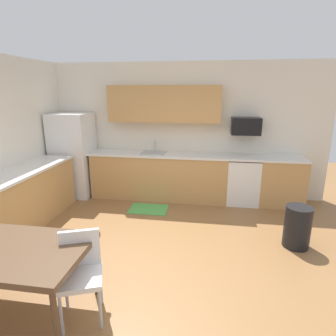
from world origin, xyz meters
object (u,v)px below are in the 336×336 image
Objects in this scene: microwave at (246,126)px; refrigerator at (74,155)px; oven_range at (242,180)px; dining_table at (11,254)px; chair_near_table at (80,268)px; trash_bin at (297,227)px.

refrigerator is at bearing -177.02° from microwave.
microwave is (-0.00, 0.10, 1.05)m from oven_range.
dining_table is at bearing -126.08° from oven_range.
microwave is at bearing 61.46° from chair_near_table.
refrigerator reaches higher than oven_range.
chair_near_table is at bearing -62.63° from refrigerator.
refrigerator is 3.52m from microwave.
chair_near_table is 2.95m from trash_bin.
refrigerator reaches higher than dining_table.
oven_range is at bearing 1.33° from refrigerator.
refrigerator is 4.37m from trash_bin.
oven_range reaches higher than dining_table.
oven_range is 0.65× the size of dining_table.
chair_near_table reaches higher than dining_table.
refrigerator reaches higher than microwave.
trash_bin is at bearing -69.97° from microwave.
dining_table is 2.33× the size of trash_bin.
microwave is at bearing 54.72° from dining_table.
oven_range is at bearing -90.00° from microwave.
oven_range reaches higher than trash_bin.
microwave reaches higher than trash_bin.
refrigerator is 3.17× the size of microwave.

